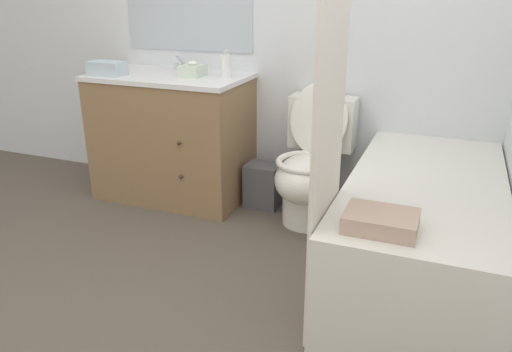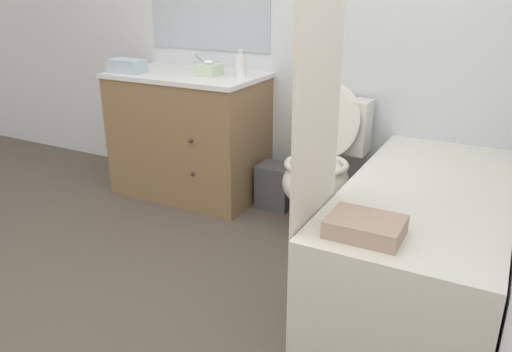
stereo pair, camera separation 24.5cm
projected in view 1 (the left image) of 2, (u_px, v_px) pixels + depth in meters
The scene contains 11 objects.
wall_back at pixel (297, 8), 3.09m from camera, with size 8.00×0.06×2.50m.
vanity_cabinet at pixel (173, 136), 3.37m from camera, with size 1.01×0.61×0.84m.
sink_faucet at pixel (182, 65), 3.37m from camera, with size 0.14×0.12×0.12m.
toilet at pixel (311, 168), 3.02m from camera, with size 0.41×0.64×0.84m.
bathtub at pixel (421, 230), 2.43m from camera, with size 0.71×1.54×0.52m.
shower_curtain at pixel (331, 89), 1.86m from camera, with size 0.01×0.45×2.03m.
wastebasket at pixel (263, 185), 3.29m from camera, with size 0.22×0.19×0.29m.
tissue_box at pixel (193, 70), 3.15m from camera, with size 0.14×0.15×0.10m.
soap_dispenser at pixel (226, 66), 3.08m from camera, with size 0.06×0.06×0.17m.
hand_towel_folded at pixel (107, 68), 3.18m from camera, with size 0.23×0.14×0.09m.
bath_towel_folded at pixel (381, 221), 1.86m from camera, with size 0.27×0.21×0.07m.
Camera 1 is at (0.97, -1.33, 1.38)m, focal length 35.00 mm.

